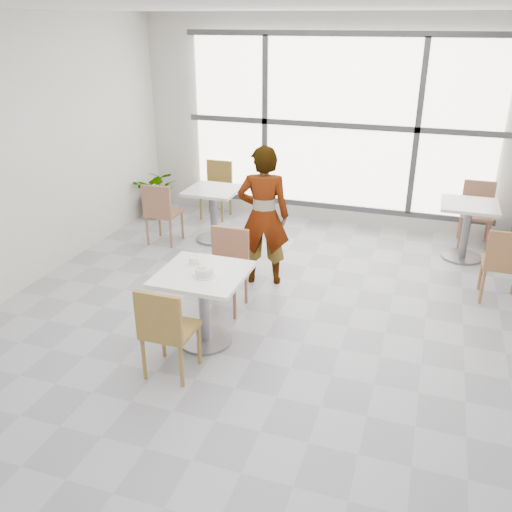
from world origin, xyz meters
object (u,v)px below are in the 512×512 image
(bg_table_right, at_px, (467,223))
(bg_chair_right_far, at_px, (477,209))
(bg_table_left, at_px, (214,207))
(bg_chair_right_near, at_px, (504,261))
(person, at_px, (263,216))
(plant_left, at_px, (158,193))
(oatmeal_bowl, at_px, (204,272))
(bg_chair_left_near, at_px, (161,210))
(bg_chair_left_far, at_px, (217,185))
(chair_far, at_px, (227,263))
(main_table, at_px, (203,294))
(coffee_cup, at_px, (194,261))
(chair_near, at_px, (165,327))

(bg_table_right, distance_m, bg_chair_right_far, 0.63)
(bg_table_left, bearing_deg, bg_chair_right_near, -11.10)
(person, relative_size, plant_left, 2.13)
(oatmeal_bowl, bearing_deg, person, 87.11)
(bg_chair_left_near, height_order, bg_chair_left_far, same)
(bg_chair_left_far, relative_size, bg_chair_right_near, 1.00)
(bg_table_left, xyz_separation_m, bg_chair_right_far, (3.49, 1.05, 0.01))
(bg_chair_left_near, distance_m, plant_left, 1.20)
(bg_chair_left_near, bearing_deg, chair_far, 137.87)
(chair_far, bearing_deg, main_table, -85.45)
(bg_chair_left_far, bearing_deg, coffee_cup, -71.29)
(plant_left, bearing_deg, bg_chair_right_far, 4.83)
(bg_chair_left_far, bearing_deg, main_table, -69.76)
(bg_chair_left_far, relative_size, bg_chair_right_far, 1.00)
(bg_chair_right_far, bearing_deg, bg_table_left, -163.23)
(oatmeal_bowl, xyz_separation_m, bg_chair_right_near, (2.71, 1.84, -0.29))
(main_table, relative_size, bg_chair_right_far, 0.92)
(oatmeal_bowl, height_order, bg_chair_right_near, bg_chair_right_near)
(main_table, bearing_deg, bg_chair_left_near, 126.33)
(bg_chair_left_far, distance_m, bg_chair_right_far, 3.83)
(chair_near, height_order, bg_chair_right_far, same)
(coffee_cup, bearing_deg, bg_chair_left_near, 125.39)
(bg_chair_left_far, bearing_deg, oatmeal_bowl, -69.42)
(bg_table_left, height_order, plant_left, plant_left)
(bg_table_left, bearing_deg, bg_chair_left_near, -148.66)
(person, relative_size, bg_table_right, 2.20)
(coffee_cup, height_order, person, person)
(chair_far, relative_size, coffee_cup, 5.47)
(main_table, distance_m, bg_chair_left_far, 3.71)
(chair_far, relative_size, bg_chair_left_far, 1.00)
(chair_far, bearing_deg, bg_chair_left_far, 114.24)
(bg_table_left, xyz_separation_m, bg_table_right, (3.35, 0.44, 0.00))
(chair_far, relative_size, person, 0.53)
(chair_near, bearing_deg, bg_table_left, -74.62)
(bg_table_right, relative_size, plant_left, 0.97)
(bg_table_right, bearing_deg, main_table, -129.30)
(bg_chair_right_far, bearing_deg, bg_chair_left_near, -160.82)
(coffee_cup, xyz_separation_m, bg_chair_right_near, (2.92, 1.64, -0.28))
(oatmeal_bowl, distance_m, plant_left, 3.93)
(coffee_cup, distance_m, bg_chair_left_near, 2.45)
(bg_table_right, distance_m, bg_chair_right_near, 1.22)
(main_table, xyz_separation_m, bg_table_right, (2.41, 2.94, -0.04))
(bg_chair_left_far, height_order, bg_chair_right_near, same)
(oatmeal_bowl, height_order, bg_table_right, oatmeal_bowl)
(person, relative_size, bg_chair_left_far, 1.89)
(chair_near, bearing_deg, chair_far, -90.84)
(bg_table_left, bearing_deg, bg_table_right, 7.45)
(chair_near, bearing_deg, bg_chair_left_near, -61.66)
(main_table, height_order, bg_chair_right_near, bg_chair_right_near)
(oatmeal_bowl, bearing_deg, chair_far, 97.50)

